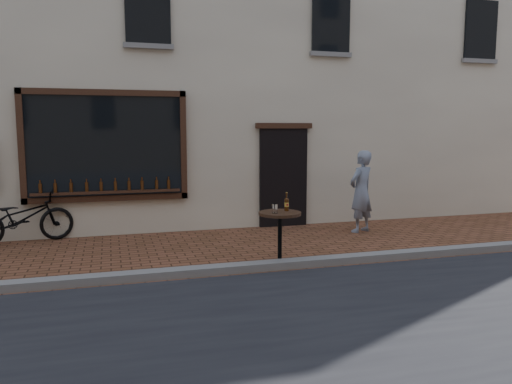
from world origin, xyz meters
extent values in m
plane|color=brown|center=(0.00, 0.00, 0.00)|extent=(90.00, 90.00, 0.00)
cube|color=slate|center=(0.00, 0.20, 0.06)|extent=(90.00, 0.25, 0.12)
cube|color=beige|center=(0.00, 6.50, 5.00)|extent=(28.00, 6.00, 10.00)
cube|color=black|center=(-1.90, 3.45, 1.85)|extent=(3.00, 0.06, 2.00)
cube|color=black|center=(-1.90, 3.43, 2.91)|extent=(3.24, 0.10, 0.12)
cube|color=black|center=(-1.90, 3.43, 0.79)|extent=(3.24, 0.10, 0.12)
cube|color=black|center=(-3.46, 3.43, 1.85)|extent=(0.12, 0.10, 2.24)
cube|color=black|center=(-0.34, 3.43, 1.85)|extent=(0.12, 0.10, 2.24)
cube|color=black|center=(-1.90, 3.38, 0.92)|extent=(2.90, 0.16, 0.05)
cube|color=black|center=(1.90, 3.46, 1.10)|extent=(1.10, 0.10, 2.20)
cube|color=black|center=(1.90, 3.43, 2.26)|extent=(1.30, 0.10, 0.12)
cylinder|color=#3D1C07|center=(-3.15, 3.38, 1.04)|extent=(0.06, 0.06, 0.19)
cylinder|color=#3D1C07|center=(-2.87, 3.38, 1.04)|extent=(0.06, 0.06, 0.19)
cylinder|color=#3D1C07|center=(-2.59, 3.38, 1.04)|extent=(0.06, 0.06, 0.19)
cylinder|color=#3D1C07|center=(-2.32, 3.38, 1.04)|extent=(0.06, 0.06, 0.19)
cylinder|color=#3D1C07|center=(-2.04, 3.38, 1.04)|extent=(0.06, 0.06, 0.19)
cylinder|color=#3D1C07|center=(-1.76, 3.38, 1.04)|extent=(0.06, 0.06, 0.19)
cylinder|color=#3D1C07|center=(-1.48, 3.38, 1.04)|extent=(0.06, 0.06, 0.19)
cylinder|color=#3D1C07|center=(-1.21, 3.38, 1.04)|extent=(0.06, 0.06, 0.19)
cylinder|color=#3D1C07|center=(-0.93, 3.38, 1.04)|extent=(0.06, 0.06, 0.19)
cylinder|color=#3D1C07|center=(-0.65, 3.38, 1.04)|extent=(0.06, 0.06, 0.19)
cube|color=black|center=(-1.00, 3.46, 4.60)|extent=(0.90, 0.06, 1.40)
cube|color=black|center=(3.00, 3.46, 4.60)|extent=(0.90, 0.06, 1.40)
cube|color=black|center=(7.00, 3.46, 4.60)|extent=(0.90, 0.06, 1.40)
imported|color=black|center=(-3.49, 3.20, 0.50)|extent=(2.02, 1.27, 1.00)
cylinder|color=black|center=(0.74, 0.35, 0.02)|extent=(0.50, 0.50, 0.03)
cylinder|color=black|center=(0.74, 0.35, 0.43)|extent=(0.07, 0.07, 0.80)
cylinder|color=black|center=(0.74, 0.35, 0.85)|extent=(0.68, 0.68, 0.05)
cylinder|color=gold|center=(0.88, 0.42, 0.98)|extent=(0.07, 0.07, 0.07)
cylinder|color=white|center=(0.63, 0.27, 0.95)|extent=(0.09, 0.09, 0.15)
imported|color=slate|center=(3.27, 2.37, 0.87)|extent=(0.75, 0.65, 1.74)
camera|label=1|loc=(-1.83, -7.07, 2.20)|focal=35.00mm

